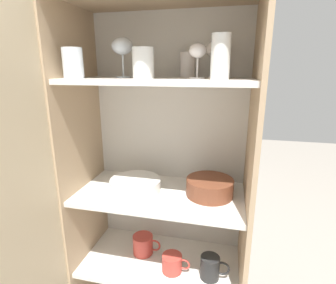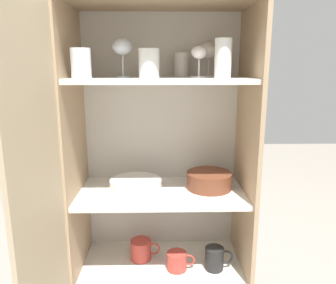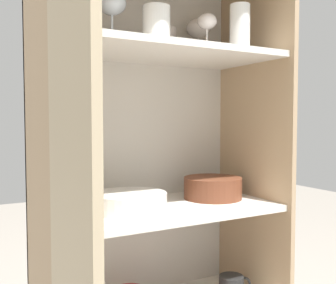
% 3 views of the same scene
% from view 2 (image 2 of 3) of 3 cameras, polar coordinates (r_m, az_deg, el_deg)
% --- Properties ---
extents(cupboard_back_panel, '(0.76, 0.02, 1.48)m').
position_cam_2_polar(cupboard_back_panel, '(1.64, -1.26, -4.79)').
color(cupboard_back_panel, silver).
rests_on(cupboard_back_panel, ground_plane).
extents(cupboard_side_left, '(0.02, 0.40, 1.48)m').
position_cam_2_polar(cupboard_side_left, '(1.51, -15.64, -6.95)').
color(cupboard_side_left, tan).
rests_on(cupboard_side_left, ground_plane).
extents(cupboard_side_right, '(0.02, 0.40, 1.48)m').
position_cam_2_polar(cupboard_side_right, '(1.51, 13.13, -6.82)').
color(cupboard_side_right, tan).
rests_on(cupboard_side_right, ground_plane).
extents(cupboard_top_panel, '(0.76, 0.40, 0.02)m').
position_cam_2_polar(cupboard_top_panel, '(1.39, -1.42, 23.29)').
color(cupboard_top_panel, tan).
rests_on(cupboard_top_panel, cupboard_side_left).
extents(shelf_board_lower, '(0.73, 0.37, 0.02)m').
position_cam_2_polar(shelf_board_lower, '(1.64, -1.18, -20.39)').
color(shelf_board_lower, silver).
extents(shelf_board_middle, '(0.73, 0.37, 0.02)m').
position_cam_2_polar(shelf_board_middle, '(1.48, -1.25, -8.78)').
color(shelf_board_middle, silver).
extents(shelf_board_upper, '(0.73, 0.37, 0.02)m').
position_cam_2_polar(shelf_board_upper, '(1.37, -1.35, 10.75)').
color(shelf_board_upper, silver).
extents(cupboard_door, '(0.04, 0.38, 1.48)m').
position_cam_2_polar(cupboard_door, '(1.17, -21.35, -13.36)').
color(cupboard_door, tan).
rests_on(cupboard_door, ground_plane).
extents(tumbler_glass_0, '(0.07, 0.07, 0.10)m').
position_cam_2_polar(tumbler_glass_0, '(1.50, 2.22, 13.29)').
color(tumbler_glass_0, silver).
rests_on(tumbler_glass_0, shelf_board_upper).
extents(tumbler_glass_1, '(0.07, 0.07, 0.15)m').
position_cam_2_polar(tumbler_glass_1, '(1.30, 9.43, 14.16)').
color(tumbler_glass_1, white).
rests_on(tumbler_glass_1, shelf_board_upper).
extents(tumbler_glass_2, '(0.08, 0.08, 0.11)m').
position_cam_2_polar(tumbler_glass_2, '(1.32, -3.45, 13.51)').
color(tumbler_glass_2, white).
rests_on(tumbler_glass_2, shelf_board_upper).
extents(tumbler_glass_3, '(0.07, 0.07, 0.11)m').
position_cam_2_polar(tumbler_glass_3, '(1.28, -15.05, 13.07)').
color(tumbler_glass_3, white).
rests_on(tumbler_glass_3, shelf_board_upper).
extents(wine_glass_0, '(0.09, 0.09, 0.15)m').
position_cam_2_polar(wine_glass_0, '(1.50, 7.01, 15.31)').
color(wine_glass_0, silver).
rests_on(wine_glass_0, shelf_board_upper).
extents(wine_glass_1, '(0.06, 0.06, 0.13)m').
position_cam_2_polar(wine_glass_1, '(1.35, 5.32, 14.87)').
color(wine_glass_1, silver).
rests_on(wine_glass_1, shelf_board_upper).
extents(wine_glass_2, '(0.09, 0.09, 0.16)m').
position_cam_2_polar(wine_glass_2, '(1.40, -8.09, 15.92)').
color(wine_glass_2, white).
rests_on(wine_glass_2, shelf_board_upper).
extents(plate_stack_white, '(0.23, 0.23, 0.05)m').
position_cam_2_polar(plate_stack_white, '(1.46, -5.74, -7.55)').
color(plate_stack_white, silver).
rests_on(plate_stack_white, shelf_board_middle).
extents(mixing_bowl_large, '(0.20, 0.20, 0.07)m').
position_cam_2_polar(mixing_bowl_large, '(1.50, 7.05, -6.54)').
color(mixing_bowl_large, brown).
rests_on(mixing_bowl_large, shelf_board_middle).
extents(coffee_mug_primary, '(0.14, 0.10, 0.09)m').
position_cam_2_polar(coffee_mug_primary, '(1.64, -4.76, -18.17)').
color(coffee_mug_primary, '#BC3D33').
rests_on(coffee_mug_primary, shelf_board_lower).
extents(coffee_mug_extra_1, '(0.13, 0.08, 0.10)m').
position_cam_2_polar(coffee_mug_extra_1, '(1.58, 8.05, -19.41)').
color(coffee_mug_extra_1, black).
rests_on(coffee_mug_extra_1, shelf_board_lower).
extents(coffee_mug_extra_2, '(0.13, 0.09, 0.08)m').
position_cam_2_polar(coffee_mug_extra_2, '(1.57, 1.51, -20.00)').
color(coffee_mug_extra_2, '#BC3D33').
rests_on(coffee_mug_extra_2, shelf_board_lower).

